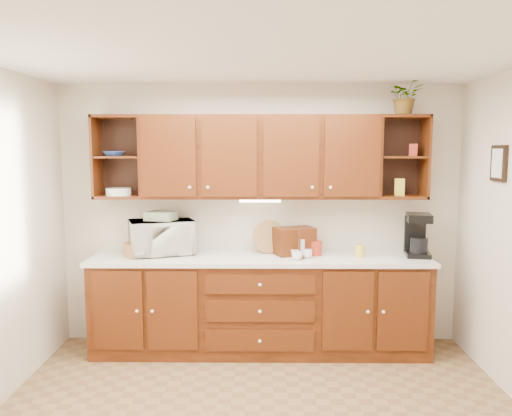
{
  "coord_description": "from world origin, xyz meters",
  "views": [
    {
      "loc": [
        0.01,
        -3.26,
        1.97
      ],
      "look_at": [
        -0.04,
        1.15,
        1.44
      ],
      "focal_mm": 35.0,
      "sensor_mm": 36.0,
      "label": 1
    }
  ],
  "objects_px": {
    "bread_box": "(294,241)",
    "potted_plant": "(406,96)",
    "microwave": "(161,237)",
    "coffee_maker": "(418,235)"
  },
  "relations": [
    {
      "from": "bread_box",
      "to": "potted_plant",
      "type": "distance_m",
      "value": 1.74
    },
    {
      "from": "microwave",
      "to": "coffee_maker",
      "type": "relative_size",
      "value": 1.46
    },
    {
      "from": "coffee_maker",
      "to": "potted_plant",
      "type": "height_order",
      "value": "potted_plant"
    },
    {
      "from": "microwave",
      "to": "potted_plant",
      "type": "relative_size",
      "value": 1.76
    },
    {
      "from": "coffee_maker",
      "to": "microwave",
      "type": "bearing_deg",
      "value": -171.13
    },
    {
      "from": "coffee_maker",
      "to": "potted_plant",
      "type": "bearing_deg",
      "value": 167.82
    },
    {
      "from": "microwave",
      "to": "bread_box",
      "type": "height_order",
      "value": "microwave"
    },
    {
      "from": "microwave",
      "to": "coffee_maker",
      "type": "xyz_separation_m",
      "value": [
        2.49,
        -0.07,
        0.03
      ]
    },
    {
      "from": "microwave",
      "to": "bread_box",
      "type": "distance_m",
      "value": 1.31
    },
    {
      "from": "bread_box",
      "to": "potted_plant",
      "type": "relative_size",
      "value": 1.1
    }
  ]
}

